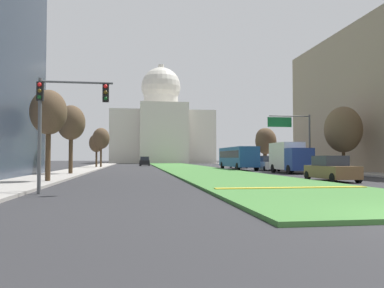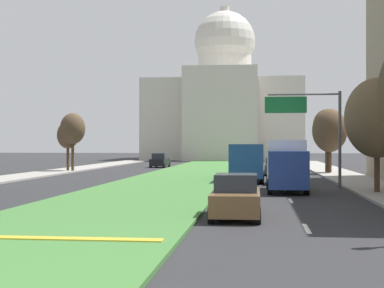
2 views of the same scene
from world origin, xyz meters
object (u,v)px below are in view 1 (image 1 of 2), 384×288
object	(u,v)px
street_tree_right_far	(264,139)
street_tree_left_distant	(97,143)
overhead_guide_sign	(294,131)
street_tree_right_mid	(343,130)
capitol_building	(161,130)
sedan_midblock	(267,164)
sedan_far_horizon	(145,162)
box_truck_delivery	(290,157)
traffic_light_near_left	(59,109)
city_bus	(238,156)
sedan_distant	(238,163)
street_tree_left_mid	(71,123)
street_tree_left_near	(49,113)
street_tree_left_far	(101,139)
sedan_lead_stopped	(331,169)
street_tree_right_distant	(266,141)

from	to	relation	value
street_tree_right_far	street_tree_left_distant	world-z (taller)	street_tree_right_far
overhead_guide_sign	street_tree_right_mid	world-z (taller)	street_tree_right_mid
capitol_building	sedan_midblock	bearing A→B (deg)	-83.19
sedan_far_horizon	box_truck_delivery	bearing A→B (deg)	-68.73
traffic_light_near_left	overhead_guide_sign	size ratio (longest dim) A/B	0.80
sedan_far_horizon	city_bus	world-z (taller)	city_bus
street_tree_left_distant	sedan_midblock	world-z (taller)	street_tree_left_distant
capitol_building	sedan_distant	xyz separation A→B (m)	(8.12, -58.21, -9.24)
capitol_building	street_tree_right_mid	size ratio (longest dim) A/B	4.38
street_tree_left_mid	sedan_far_horizon	xyz separation A→B (m)	(7.70, 37.43, -3.98)
street_tree_left_mid	box_truck_delivery	bearing A→B (deg)	2.90
street_tree_left_near	sedan_distant	distance (m)	38.27
street_tree_left_far	sedan_lead_stopped	world-z (taller)	street_tree_left_far
street_tree_right_mid	street_tree_right_far	distance (m)	23.93
street_tree_right_distant	street_tree_left_near	bearing A→B (deg)	-127.51
street_tree_left_far	street_tree_right_distant	distance (m)	26.59
sedan_far_horizon	overhead_guide_sign	bearing A→B (deg)	-64.36
street_tree_right_far	street_tree_left_mid	bearing A→B (deg)	-138.72
capitol_building	overhead_guide_sign	size ratio (longest dim) A/B	4.63
overhead_guide_sign	city_bus	distance (m)	9.50
street_tree_right_distant	traffic_light_near_left	bearing A→B (deg)	-120.22
street_tree_left_near	sedan_midblock	world-z (taller)	street_tree_left_near
street_tree_left_near	sedan_lead_stopped	xyz separation A→B (m)	(18.76, -0.82, -3.63)
street_tree_left_distant	sedan_distant	bearing A→B (deg)	-11.84
sedan_lead_stopped	sedan_distant	size ratio (longest dim) A/B	1.03
street_tree_right_mid	street_tree_left_far	distance (m)	36.07
overhead_guide_sign	street_tree_left_near	bearing A→B (deg)	-146.43
traffic_light_near_left	street_tree_right_far	world-z (taller)	street_tree_right_far
traffic_light_near_left	sedan_distant	xyz separation A→B (m)	(19.07, 39.11, -3.01)
traffic_light_near_left	city_bus	size ratio (longest dim) A/B	0.47
street_tree_right_distant	sedan_lead_stopped	xyz separation A→B (m)	(-7.94, -35.61, -3.48)
sedan_lead_stopped	overhead_guide_sign	bearing A→B (deg)	74.59
street_tree_left_near	sedan_lead_stopped	bearing A→B (deg)	-2.51
overhead_guide_sign	city_bus	size ratio (longest dim) A/B	0.59
street_tree_right_mid	sedan_far_horizon	bearing A→B (deg)	117.15
overhead_guide_sign	street_tree_left_mid	distance (m)	24.05
traffic_light_near_left	sedan_far_horizon	xyz separation A→B (m)	(5.13, 56.19, -2.96)
street_tree_left_far	sedan_distant	world-z (taller)	street_tree_left_far
capitol_building	box_truck_delivery	xyz separation A→B (m)	(8.32, -77.45, -8.35)
street_tree_left_far	sedan_lead_stopped	size ratio (longest dim) A/B	1.39
street_tree_right_distant	sedan_distant	bearing A→B (deg)	-150.56
traffic_light_near_left	overhead_guide_sign	world-z (taller)	overhead_guide_sign
box_truck_delivery	capitol_building	bearing A→B (deg)	96.13
overhead_guide_sign	sedan_distant	xyz separation A→B (m)	(-2.06, 16.25, -3.84)
capitol_building	street_tree_left_far	bearing A→B (deg)	-103.39
traffic_light_near_left	street_tree_right_mid	size ratio (longest dim) A/B	0.76
street_tree_left_far	sedan_midblock	size ratio (longest dim) A/B	1.34
street_tree_left_distant	sedan_lead_stopped	xyz separation A→B (m)	(19.39, -37.07, -3.07)
street_tree_right_distant	box_truck_delivery	xyz separation A→B (m)	(-5.32, -22.36, -2.62)
street_tree_left_near	street_tree_right_mid	world-z (taller)	street_tree_right_mid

